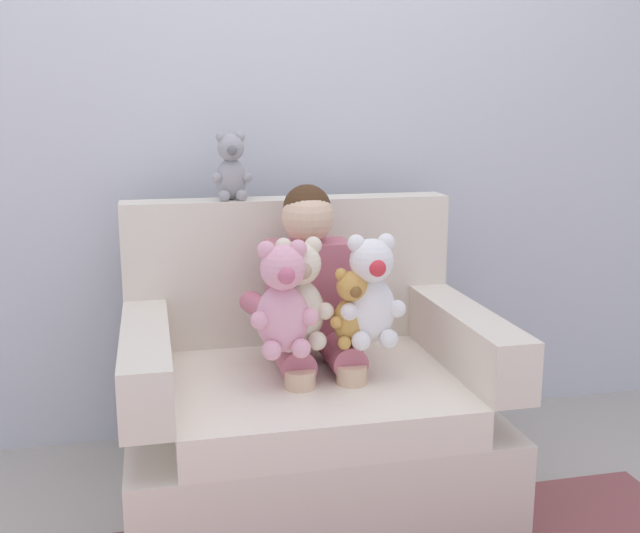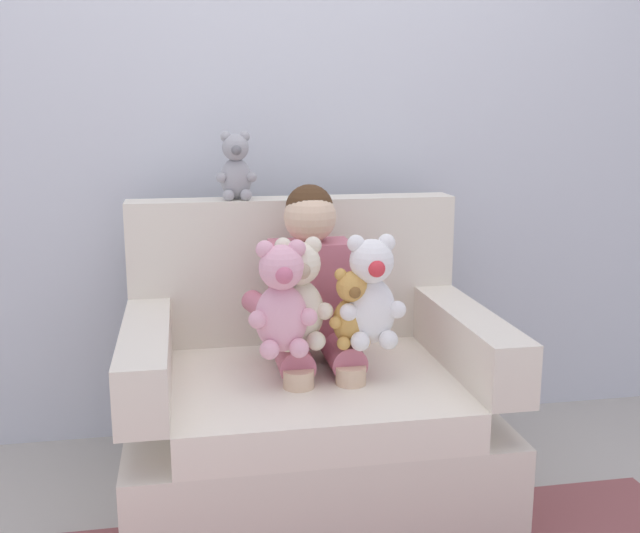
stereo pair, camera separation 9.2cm
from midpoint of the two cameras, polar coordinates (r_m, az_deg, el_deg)
name	(u,v)px [view 1 (the left image)]	position (r m, az deg, el deg)	size (l,w,h in m)	color
ground_plane	(310,494)	(2.58, -1.85, -16.91)	(8.00, 8.00, 0.00)	#ADA89E
back_wall	(274,93)	(2.86, -4.46, 13.06)	(6.00, 0.10, 2.60)	silver
armchair	(307,403)	(2.49, -2.10, -10.36)	(1.14, 0.85, 0.94)	silver
seated_child	(312,302)	(2.40, -1.70, -2.69)	(0.45, 0.39, 0.82)	#C66B7F
plush_pink	(283,302)	(2.19, -4.05, -2.68)	(0.20, 0.16, 0.34)	#EAA8BC
plush_cream	(299,296)	(2.26, -2.76, -2.27)	(0.20, 0.16, 0.34)	silver
plush_white	(371,294)	(2.27, 2.73, -2.08)	(0.20, 0.17, 0.34)	white
plush_honey	(352,309)	(2.27, 1.26, -3.30)	(0.14, 0.12, 0.24)	gold
plush_grey_on_backrest	(231,168)	(2.58, -7.80, 7.41)	(0.14, 0.11, 0.23)	#9E9EA3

